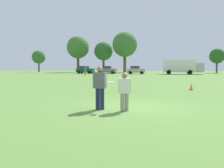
% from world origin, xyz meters
% --- Properties ---
extents(ground_plane, '(165.16, 165.16, 0.00)m').
position_xyz_m(ground_plane, '(0.00, 0.00, 0.00)').
color(ground_plane, '#608C3D').
extents(player_thrower, '(0.51, 0.32, 1.72)m').
position_xyz_m(player_thrower, '(-1.30, -0.77, 0.97)').
color(player_thrower, '#1E234C').
rests_on(player_thrower, ground).
extents(player_defender, '(0.50, 0.40, 1.48)m').
position_xyz_m(player_defender, '(-0.29, -0.90, 0.83)').
color(player_defender, gray).
rests_on(player_defender, ground).
extents(frisbee, '(0.27, 0.27, 0.06)m').
position_xyz_m(frisbee, '(-0.83, -0.92, 1.11)').
color(frisbee, white).
extents(traffic_cone, '(0.32, 0.32, 0.48)m').
position_xyz_m(traffic_cone, '(3.35, 7.87, 0.23)').
color(traffic_cone, '#D8590C').
rests_on(traffic_cone, ground).
extents(parked_car_near_left, '(4.27, 2.35, 1.82)m').
position_xyz_m(parked_car_near_left, '(-16.33, 44.44, 0.92)').
color(parked_car_near_left, '#0C4C2D').
rests_on(parked_car_near_left, ground).
extents(parked_car_mid_left, '(4.27, 2.35, 1.82)m').
position_xyz_m(parked_car_mid_left, '(-10.73, 44.39, 0.92)').
color(parked_car_mid_left, slate).
rests_on(parked_car_mid_left, ground).
extents(parked_car_center, '(4.27, 2.35, 1.82)m').
position_xyz_m(parked_car_center, '(-3.90, 43.75, 0.92)').
color(parked_car_center, '#B7AD99').
rests_on(parked_car_center, ground).
extents(box_truck, '(8.59, 3.24, 3.18)m').
position_xyz_m(box_truck, '(6.23, 43.59, 1.75)').
color(box_truck, white).
rests_on(box_truck, ground).
extents(bystander_far_jogger, '(0.52, 0.42, 1.66)m').
position_xyz_m(bystander_far_jogger, '(-13.01, 34.14, 0.94)').
color(bystander_far_jogger, gray).
rests_on(bystander_far_jogger, ground).
extents(tree_west_oak, '(4.10, 4.10, 6.66)m').
position_xyz_m(tree_west_oak, '(-35.10, 56.59, 4.58)').
color(tree_west_oak, brown).
rests_on(tree_west_oak, ground).
extents(tree_west_maple, '(6.46, 6.46, 10.50)m').
position_xyz_m(tree_west_maple, '(-21.90, 55.26, 7.22)').
color(tree_west_maple, brown).
rests_on(tree_west_maple, ground).
extents(tree_center_elm, '(5.64, 5.64, 9.16)m').
position_xyz_m(tree_center_elm, '(-15.30, 59.62, 6.30)').
color(tree_center_elm, brown).
rests_on(tree_center_elm, ground).
extents(tree_east_birch, '(7.08, 7.08, 11.50)m').
position_xyz_m(tree_east_birch, '(-8.32, 56.50, 7.91)').
color(tree_east_birch, brown).
rests_on(tree_east_birch, ground).
extents(tree_east_oak, '(3.97, 3.97, 6.45)m').
position_xyz_m(tree_east_oak, '(16.32, 56.19, 4.43)').
color(tree_east_oak, brown).
rests_on(tree_east_oak, ground).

